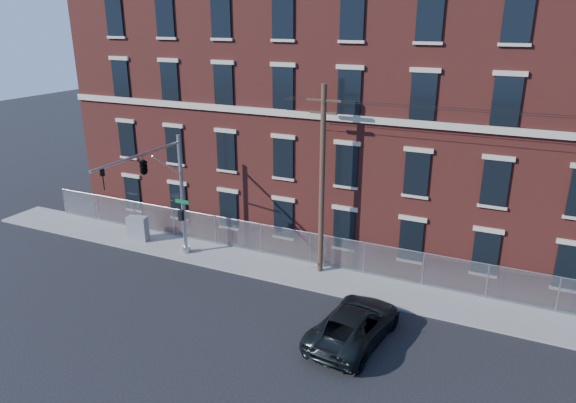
# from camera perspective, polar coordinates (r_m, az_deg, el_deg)

# --- Properties ---
(ground) EXTENTS (140.00, 140.00, 0.00)m
(ground) POSITION_cam_1_polar(r_m,az_deg,el_deg) (25.18, -5.66, -12.10)
(ground) COLOR black
(ground) RESTS_ON ground
(sidewalk) EXTENTS (65.00, 3.00, 0.12)m
(sidewalk) POSITION_cam_1_polar(r_m,az_deg,el_deg) (26.76, 23.76, -11.63)
(sidewalk) COLOR gray
(sidewalk) RESTS_ON ground
(mill_building) EXTENTS (55.30, 14.32, 16.30)m
(mill_building) POSITION_cam_1_polar(r_m,az_deg,el_deg) (32.67, 26.32, 8.66)
(mill_building) COLOR maroon
(mill_building) RESTS_ON ground
(chain_link_fence) EXTENTS (59.06, 0.06, 1.85)m
(chain_link_fence) POSITION_cam_1_polar(r_m,az_deg,el_deg) (27.45, 24.15, -8.51)
(chain_link_fence) COLOR #A5A8AD
(chain_link_fence) RESTS_ON ground
(traffic_signal_mast) EXTENTS (0.90, 6.75, 7.00)m
(traffic_signal_mast) POSITION_cam_1_polar(r_m,az_deg,el_deg) (27.88, -14.45, 2.67)
(traffic_signal_mast) COLOR #9EA0A5
(traffic_signal_mast) RESTS_ON ground
(utility_pole_near) EXTENTS (1.80, 0.28, 10.00)m
(utility_pole_near) POSITION_cam_1_polar(r_m,az_deg,el_deg) (26.81, 3.73, 2.49)
(utility_pole_near) COLOR #463123
(utility_pole_near) RESTS_ON ground
(pickup_truck) EXTENTS (3.22, 5.79, 1.53)m
(pickup_truck) POSITION_cam_1_polar(r_m,az_deg,el_deg) (23.09, 7.25, -13.11)
(pickup_truck) COLOR black
(pickup_truck) RESTS_ON ground
(utility_cabinet) EXTENTS (1.32, 0.84, 1.52)m
(utility_cabinet) POSITION_cam_1_polar(r_m,az_deg,el_deg) (33.50, -16.05, -2.84)
(utility_cabinet) COLOR gray
(utility_cabinet) RESTS_ON sidewalk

